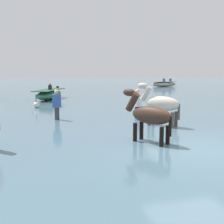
{
  "coord_description": "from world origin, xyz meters",
  "views": [
    {
      "loc": [
        -4.37,
        -7.11,
        2.54
      ],
      "look_at": [
        -1.49,
        3.88,
        0.85
      ],
      "focal_mm": 47.96,
      "sensor_mm": 36.0,
      "label": 1
    }
  ],
  "objects_px": {
    "boat_near_starboard": "(164,84)",
    "channel_buoy": "(36,105)",
    "person_wading_mid": "(137,107)",
    "boat_distant_west": "(49,94)",
    "person_spectator_far": "(57,108)",
    "horse_lead_dark_bay": "(149,117)",
    "horse_trailing_pinto": "(161,105)"
  },
  "relations": [
    {
      "from": "horse_trailing_pinto",
      "to": "channel_buoy",
      "type": "relative_size",
      "value": 2.67
    },
    {
      "from": "horse_trailing_pinto",
      "to": "boat_distant_west",
      "type": "xyz_separation_m",
      "value": [
        -3.59,
        10.83,
        -0.46
      ]
    },
    {
      "from": "horse_trailing_pinto",
      "to": "boat_distant_west",
      "type": "height_order",
      "value": "horse_trailing_pinto"
    },
    {
      "from": "horse_lead_dark_bay",
      "to": "channel_buoy",
      "type": "relative_size",
      "value": 2.6
    },
    {
      "from": "person_spectator_far",
      "to": "horse_lead_dark_bay",
      "type": "bearing_deg",
      "value": -63.47
    },
    {
      "from": "horse_lead_dark_bay",
      "to": "horse_trailing_pinto",
      "type": "bearing_deg",
      "value": 58.94
    },
    {
      "from": "horse_lead_dark_bay",
      "to": "horse_trailing_pinto",
      "type": "relative_size",
      "value": 0.97
    },
    {
      "from": "horse_lead_dark_bay",
      "to": "person_spectator_far",
      "type": "height_order",
      "value": "horse_lead_dark_bay"
    },
    {
      "from": "person_spectator_far",
      "to": "channel_buoy",
      "type": "height_order",
      "value": "person_spectator_far"
    },
    {
      "from": "horse_trailing_pinto",
      "to": "person_spectator_far",
      "type": "height_order",
      "value": "horse_trailing_pinto"
    },
    {
      "from": "boat_near_starboard",
      "to": "channel_buoy",
      "type": "relative_size",
      "value": 4.12
    },
    {
      "from": "person_wading_mid",
      "to": "boat_distant_west",
      "type": "bearing_deg",
      "value": 109.99
    },
    {
      "from": "horse_trailing_pinto",
      "to": "boat_near_starboard",
      "type": "xyz_separation_m",
      "value": [
        10.07,
        21.88,
        -0.49
      ]
    },
    {
      "from": "horse_lead_dark_bay",
      "to": "boat_near_starboard",
      "type": "height_order",
      "value": "horse_lead_dark_bay"
    },
    {
      "from": "channel_buoy",
      "to": "horse_lead_dark_bay",
      "type": "bearing_deg",
      "value": -70.32
    },
    {
      "from": "boat_distant_west",
      "to": "person_wading_mid",
      "type": "xyz_separation_m",
      "value": [
        3.29,
        -9.04,
        0.17
      ]
    },
    {
      "from": "boat_distant_west",
      "to": "channel_buoy",
      "type": "relative_size",
      "value": 5.13
    },
    {
      "from": "boat_distant_west",
      "to": "person_wading_mid",
      "type": "bearing_deg",
      "value": -70.01
    },
    {
      "from": "boat_near_starboard",
      "to": "person_spectator_far",
      "type": "distance_m",
      "value": 23.88
    },
    {
      "from": "person_spectator_far",
      "to": "channel_buoy",
      "type": "distance_m",
      "value": 4.22
    },
    {
      "from": "horse_lead_dark_bay",
      "to": "horse_trailing_pinto",
      "type": "xyz_separation_m",
      "value": [
        1.38,
        2.28,
        0.03
      ]
    },
    {
      "from": "horse_trailing_pinto",
      "to": "person_spectator_far",
      "type": "xyz_separation_m",
      "value": [
        -3.7,
        2.37,
        -0.29
      ]
    },
    {
      "from": "boat_near_starboard",
      "to": "channel_buoy",
      "type": "xyz_separation_m",
      "value": [
        -14.59,
        -15.38,
        -0.14
      ]
    },
    {
      "from": "boat_near_starboard",
      "to": "person_wading_mid",
      "type": "distance_m",
      "value": 22.61
    },
    {
      "from": "horse_lead_dark_bay",
      "to": "person_wading_mid",
      "type": "height_order",
      "value": "horse_lead_dark_bay"
    },
    {
      "from": "horse_trailing_pinto",
      "to": "channel_buoy",
      "type": "xyz_separation_m",
      "value": [
        -4.52,
        6.5,
        -0.64
      ]
    },
    {
      "from": "horse_lead_dark_bay",
      "to": "horse_trailing_pinto",
      "type": "height_order",
      "value": "horse_trailing_pinto"
    },
    {
      "from": "person_wading_mid",
      "to": "person_spectator_far",
      "type": "height_order",
      "value": "same"
    },
    {
      "from": "horse_trailing_pinto",
      "to": "boat_near_starboard",
      "type": "distance_m",
      "value": 24.09
    },
    {
      "from": "boat_near_starboard",
      "to": "channel_buoy",
      "type": "height_order",
      "value": "boat_near_starboard"
    },
    {
      "from": "horse_trailing_pinto",
      "to": "boat_distant_west",
      "type": "relative_size",
      "value": 0.52
    },
    {
      "from": "horse_trailing_pinto",
      "to": "person_wading_mid",
      "type": "height_order",
      "value": "horse_trailing_pinto"
    }
  ]
}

